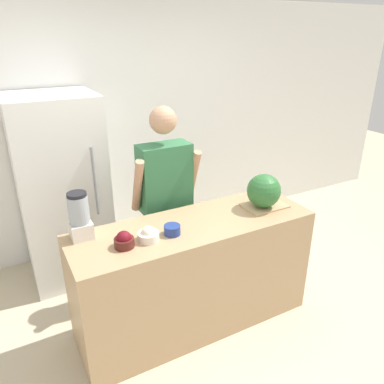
{
  "coord_description": "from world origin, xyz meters",
  "views": [
    {
      "loc": [
        -1.2,
        -1.9,
        2.27
      ],
      "look_at": [
        0.0,
        0.34,
        1.18
      ],
      "focal_mm": 35.0,
      "sensor_mm": 36.0,
      "label": 1
    }
  ],
  "objects": [
    {
      "name": "bowl_small_blue",
      "position": [
        -0.21,
        0.24,
        0.96
      ],
      "size": [
        0.12,
        0.12,
        0.07
      ],
      "color": "navy",
      "rests_on": "counter_island"
    },
    {
      "name": "ground_plane",
      "position": [
        0.0,
        0.0,
        0.0
      ],
      "size": [
        14.0,
        14.0,
        0.0
      ],
      "primitive_type": "plane",
      "color": "beige"
    },
    {
      "name": "wall_back",
      "position": [
        0.0,
        1.94,
        1.3
      ],
      "size": [
        8.0,
        0.06,
        2.6
      ],
      "color": "white",
      "rests_on": "ground_plane"
    },
    {
      "name": "bowl_cherries",
      "position": [
        -0.57,
        0.24,
        0.98
      ],
      "size": [
        0.14,
        0.14,
        0.12
      ],
      "color": "#511E19",
      "rests_on": "counter_island"
    },
    {
      "name": "person",
      "position": [
        -0.0,
        0.82,
        0.89
      ],
      "size": [
        0.58,
        0.27,
        1.73
      ],
      "color": "#4C608C",
      "rests_on": "ground_plane"
    },
    {
      "name": "watermelon",
      "position": [
        0.63,
        0.28,
        1.08
      ],
      "size": [
        0.28,
        0.28,
        0.28
      ],
      "color": "#2D6B33",
      "rests_on": "cutting_board"
    },
    {
      "name": "blender",
      "position": [
        -0.8,
        0.5,
        1.09
      ],
      "size": [
        0.15,
        0.15,
        0.34
      ],
      "color": "silver",
      "rests_on": "counter_island"
    },
    {
      "name": "counter_island",
      "position": [
        0.0,
        0.31,
        0.46
      ],
      "size": [
        1.9,
        0.61,
        0.93
      ],
      "color": "tan",
      "rests_on": "ground_plane"
    },
    {
      "name": "bowl_cream",
      "position": [
        -0.4,
        0.24,
        0.97
      ],
      "size": [
        0.15,
        0.15,
        0.11
      ],
      "color": "white",
      "rests_on": "counter_island"
    },
    {
      "name": "cutting_board",
      "position": [
        0.66,
        0.29,
        0.94
      ],
      "size": [
        0.35,
        0.24,
        0.01
      ],
      "color": "tan",
      "rests_on": "counter_island"
    },
    {
      "name": "refrigerator",
      "position": [
        -0.74,
        1.53,
        0.89
      ],
      "size": [
        0.76,
        0.75,
        1.78
      ],
      "color": "white",
      "rests_on": "ground_plane"
    }
  ]
}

